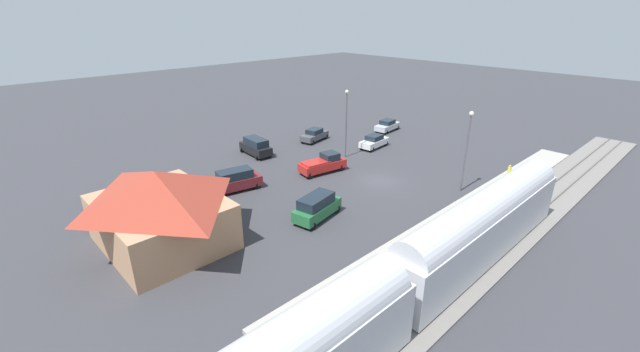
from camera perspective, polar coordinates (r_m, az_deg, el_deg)
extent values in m
plane|color=#38383D|center=(43.49, 8.52, -0.71)|extent=(200.00, 200.00, 0.00)
cube|color=slate|center=(37.53, 25.60, -6.65)|extent=(4.80, 70.00, 0.18)
cube|color=#59544C|center=(37.27, 26.65, -6.79)|extent=(0.10, 70.00, 0.12)
cube|color=#59544C|center=(37.66, 24.64, -6.11)|extent=(0.10, 70.00, 0.12)
cube|color=#A8A399|center=(38.77, 20.20, -4.70)|extent=(3.20, 46.00, 0.30)
cube|color=silver|center=(31.52, 22.05, -7.37)|extent=(2.90, 19.92, 3.70)
cube|color=gold|center=(32.16, 19.63, -6.99)|extent=(0.04, 18.33, 0.36)
cylinder|color=silver|center=(30.73, 22.52, -4.53)|extent=(2.75, 19.13, 2.76)
cube|color=tan|center=(33.46, -21.58, -6.08)|extent=(9.98, 8.11, 3.71)
pyramid|color=#9E3828|center=(32.20, -22.35, -1.31)|extent=(10.78, 8.91, 2.37)
cube|color=#4C3323|center=(35.25, -15.34, -5.22)|extent=(1.10, 0.08, 2.10)
cylinder|color=brown|center=(46.81, 25.23, -0.03)|extent=(0.22, 0.22, 0.85)
cylinder|color=yellow|center=(46.56, 25.37, 0.80)|extent=(0.36, 0.36, 0.62)
sphere|color=tan|center=(46.42, 25.46, 1.30)|extent=(0.24, 0.24, 0.24)
cube|color=red|center=(45.01, 0.36, 1.53)|extent=(2.81, 5.65, 0.92)
cube|color=#19232D|center=(45.26, 1.43, 2.83)|extent=(1.98, 1.99, 0.84)
cylinder|color=black|center=(47.00, 1.92, 1.85)|extent=(0.22, 0.76, 0.76)
cylinder|color=black|center=(45.71, 3.19, 1.21)|extent=(0.22, 0.76, 0.76)
cylinder|color=black|center=(44.76, -2.53, 0.75)|extent=(0.22, 0.76, 0.76)
cylinder|color=black|center=(43.41, -1.33, 0.05)|extent=(0.22, 0.76, 0.76)
cube|color=red|center=(44.32, -0.65, 1.96)|extent=(2.32, 3.23, 0.20)
cube|color=black|center=(51.20, -9.14, 3.88)|extent=(5.03, 2.32, 1.00)
cube|color=#19232D|center=(50.79, -9.12, 4.84)|extent=(3.55, 1.98, 0.88)
cylinder|color=black|center=(52.55, -10.98, 3.66)|extent=(0.22, 0.68, 0.68)
cylinder|color=black|center=(53.33, -9.36, 4.06)|extent=(0.22, 0.68, 0.68)
cylinder|color=black|center=(49.40, -8.83, 2.58)|extent=(0.22, 0.68, 0.68)
cylinder|color=black|center=(50.23, -7.15, 3.02)|extent=(0.22, 0.68, 0.68)
cube|color=maroon|center=(41.39, -11.77, -0.92)|extent=(2.88, 5.19, 1.00)
cube|color=#19232D|center=(40.99, -12.07, 0.25)|extent=(2.36, 3.70, 0.88)
cylinder|color=black|center=(42.95, -9.79, -0.61)|extent=(0.22, 0.68, 0.68)
cylinder|color=black|center=(41.49, -8.85, -1.40)|extent=(0.22, 0.68, 0.68)
cylinder|color=black|center=(41.80, -14.57, -1.69)|extent=(0.22, 0.68, 0.68)
cylinder|color=black|center=(40.30, -13.78, -2.55)|extent=(0.22, 0.68, 0.68)
cube|color=#236638|center=(35.15, -0.41, -4.81)|extent=(2.88, 5.19, 1.00)
cube|color=#19232D|center=(34.62, -0.56, -3.52)|extent=(2.36, 3.70, 0.88)
cylinder|color=black|center=(37.20, 0.21, -4.04)|extent=(0.22, 0.68, 0.68)
cylinder|color=black|center=(36.36, 2.44, -4.73)|extent=(0.22, 0.68, 0.68)
cylinder|color=black|center=(34.51, -3.42, -6.35)|extent=(0.22, 0.68, 0.68)
cylinder|color=black|center=(33.59, -1.09, -7.17)|extent=(0.22, 0.68, 0.68)
cube|color=white|center=(53.83, 7.71, 4.76)|extent=(2.25, 4.65, 0.76)
cube|color=#19232D|center=(53.62, 7.75, 5.47)|extent=(1.82, 2.30, 0.64)
cylinder|color=black|center=(55.72, 7.98, 4.95)|extent=(0.22, 0.68, 0.68)
cylinder|color=black|center=(54.91, 9.37, 4.60)|extent=(0.22, 0.68, 0.68)
cylinder|color=black|center=(53.03, 5.94, 4.13)|extent=(0.22, 0.68, 0.68)
cylinder|color=black|center=(52.18, 7.38, 3.76)|extent=(0.22, 0.68, 0.68)
cube|color=#47494F|center=(56.20, -0.81, 5.73)|extent=(2.74, 4.79, 0.76)
cube|color=#19232D|center=(56.01, -0.81, 6.42)|extent=(2.04, 2.45, 0.64)
cylinder|color=black|center=(54.55, -1.14, 4.78)|extent=(0.22, 0.68, 0.68)
cylinder|color=black|center=(55.45, -2.50, 5.06)|extent=(0.22, 0.68, 0.68)
cylinder|color=black|center=(57.23, 0.83, 5.64)|extent=(0.22, 0.68, 0.68)
cylinder|color=black|center=(58.09, -0.49, 5.90)|extent=(0.22, 0.68, 0.68)
cube|color=silver|center=(61.77, 9.55, 6.98)|extent=(2.36, 4.69, 0.76)
cube|color=#19232D|center=(61.58, 9.59, 7.60)|extent=(1.86, 2.34, 0.64)
cylinder|color=black|center=(60.07, 9.35, 6.17)|extent=(0.22, 0.68, 0.68)
cylinder|color=black|center=(60.85, 8.05, 6.46)|extent=(0.22, 0.68, 0.68)
cylinder|color=black|center=(62.93, 10.95, 6.81)|extent=(0.22, 0.68, 0.68)
cylinder|color=black|center=(63.67, 9.69, 7.08)|extent=(0.22, 0.68, 0.68)
cylinder|color=#515156|center=(41.82, 20.02, 2.91)|extent=(0.16, 0.16, 7.80)
sphere|color=#EAE5C6|center=(40.72, 20.78, 8.32)|extent=(0.44, 0.44, 0.44)
cylinder|color=#515156|center=(49.03, 3.73, 7.12)|extent=(0.16, 0.16, 7.95)
sphere|color=#EAE5C6|center=(48.10, 3.86, 11.89)|extent=(0.44, 0.44, 0.44)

